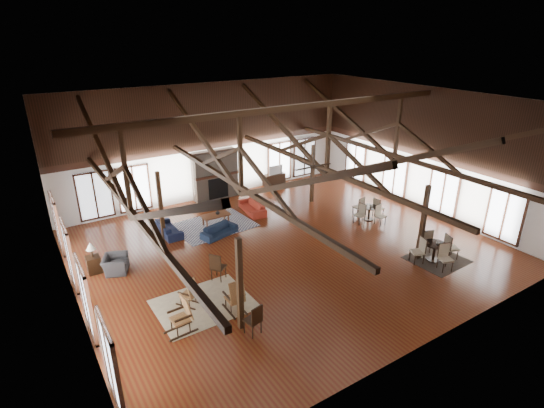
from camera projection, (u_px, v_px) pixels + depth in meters
floor at (286, 248)px, 17.64m from camera, size 16.00×16.00×0.00m
ceiling at (288, 101)px, 15.35m from camera, size 16.00×14.00×0.02m
wall_back at (211, 142)px, 21.96m from camera, size 16.00×0.02×6.00m
wall_front at (437, 254)px, 11.02m from camera, size 16.00×0.02×6.00m
wall_left at (63, 227)px, 12.54m from camera, size 0.02×14.00×6.00m
wall_right at (424, 150)px, 20.44m from camera, size 0.02×14.00×6.00m
roof_truss at (287, 154)px, 16.10m from camera, size 15.60×14.07×3.14m
post_grid at (286, 214)px, 17.06m from camera, size 8.16×7.16×3.05m
fireplace at (215, 175)px, 22.36m from camera, size 2.50×0.69×2.60m
ceiling_fan at (313, 166)px, 15.68m from camera, size 1.60×1.60×0.75m
sofa_navy_front at (219, 231)px, 18.57m from camera, size 1.79×1.08×0.49m
sofa_navy_left at (168, 228)px, 18.73m from camera, size 1.85×0.74×0.54m
sofa_orange at (252, 207)px, 20.97m from camera, size 1.98×0.95×0.56m
coffee_table at (216, 216)px, 19.58m from camera, size 1.30×0.65×0.50m
vase at (218, 212)px, 19.54m from camera, size 0.22×0.22×0.21m
armchair at (115, 264)px, 15.79m from camera, size 1.21×1.14×0.62m
side_table_lamp at (93, 261)px, 15.69m from camera, size 0.48×0.48×1.24m
rocking_chair_a at (190, 293)px, 13.79m from camera, size 0.75×0.86×0.98m
rocking_chair_b at (236, 297)px, 13.42m from camera, size 0.52×0.92×1.18m
rocking_chair_c at (183, 315)px, 12.58m from camera, size 0.95×0.56×1.19m
side_chair_a at (217, 265)px, 15.10m from camera, size 0.64×0.64×1.09m
side_chair_b at (255, 318)px, 12.40m from camera, size 0.52×0.52×1.02m
cafe_table_near at (435, 249)px, 16.49m from camera, size 2.00×2.00×1.02m
cafe_table_far at (369, 211)px, 20.06m from camera, size 1.81×1.81×0.94m
cup_near at (438, 243)px, 16.34m from camera, size 0.14×0.14×0.09m
cup_far at (371, 206)px, 19.91m from camera, size 0.15×0.15×0.10m
tv_console at (274, 179)px, 24.63m from camera, size 1.31×0.49×0.66m
television at (275, 170)px, 24.43m from camera, size 0.92×0.16×0.53m
rug_tan at (204, 304)px, 14.01m from camera, size 3.10×2.45×0.01m
rug_navy at (214, 225)px, 19.62m from camera, size 3.67×2.88×0.01m
rug_dark at (437, 259)px, 16.72m from camera, size 2.14×1.96×0.01m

